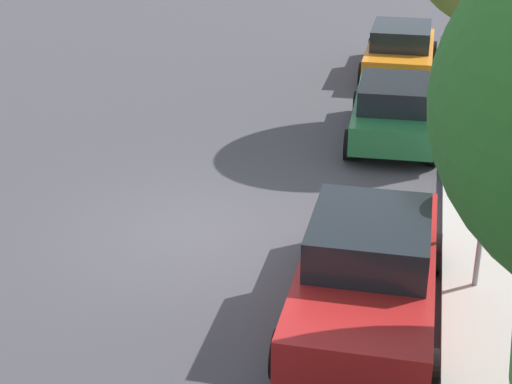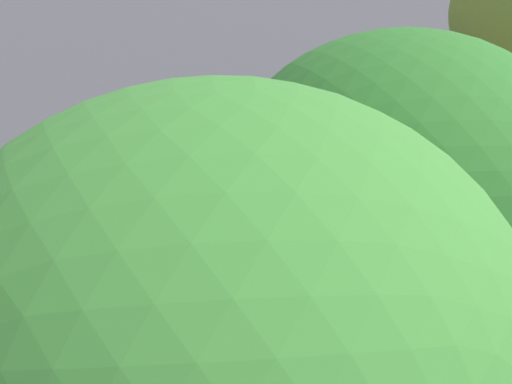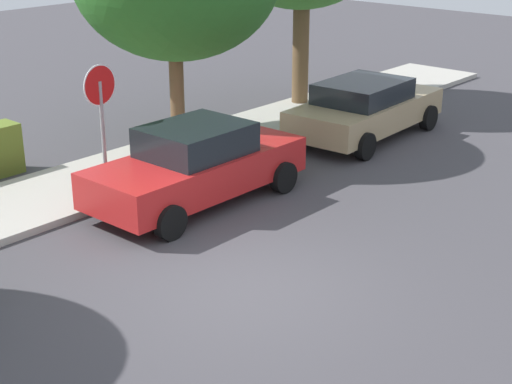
% 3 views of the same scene
% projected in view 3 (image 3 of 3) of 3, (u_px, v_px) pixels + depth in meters
% --- Properties ---
extents(ground_plane, '(60.00, 60.00, 0.00)m').
position_uv_depth(ground_plane, '(247.00, 287.00, 12.08)').
color(ground_plane, '#423F44').
extents(sidewalk_curb, '(32.00, 2.54, 0.14)m').
position_uv_depth(sidewalk_curb, '(42.00, 198.00, 15.39)').
color(sidewalk_curb, '#B2ADA3').
rests_on(sidewalk_curb, ground_plane).
extents(stop_sign, '(0.79, 0.09, 2.69)m').
position_uv_depth(stop_sign, '(101.00, 108.00, 14.95)').
color(stop_sign, gray).
rests_on(stop_sign, ground_plane).
extents(parked_car_red, '(4.56, 2.03, 1.57)m').
position_uv_depth(parked_car_red, '(197.00, 165.00, 15.11)').
color(parked_car_red, red).
rests_on(parked_car_red, ground_plane).
extents(parked_car_tan, '(4.65, 2.28, 1.44)m').
position_uv_depth(parked_car_tan, '(365.00, 108.00, 19.26)').
color(parked_car_tan, tan).
rests_on(parked_car_tan, ground_plane).
extents(fire_hydrant, '(0.30, 0.22, 0.72)m').
position_uv_depth(fire_hydrant, '(294.00, 124.00, 19.35)').
color(fire_hydrant, '#A5A5A8').
rests_on(fire_hydrant, ground_plane).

